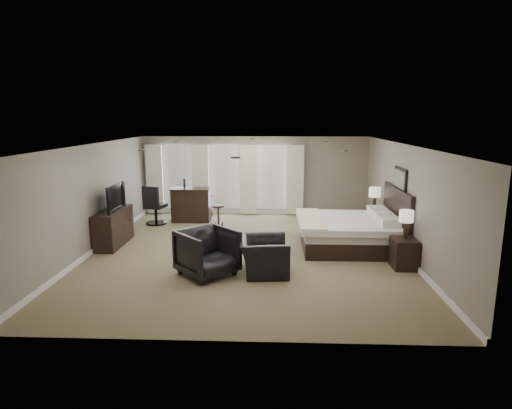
{
  "coord_description": "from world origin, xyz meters",
  "views": [
    {
      "loc": [
        0.62,
        -9.98,
        3.24
      ],
      "look_at": [
        0.2,
        0.4,
        1.1
      ],
      "focal_mm": 30.0,
      "sensor_mm": 36.0,
      "label": 1
    }
  ],
  "objects_px": {
    "nightstand_far": "(373,222)",
    "bar_stool_left": "(207,206)",
    "armchair_near": "(264,250)",
    "bar_counter": "(191,205)",
    "armchair_far": "(207,250)",
    "desk_chair": "(156,205)",
    "tv": "(112,207)",
    "dresser": "(114,227)",
    "nightstand_near": "(404,253)",
    "lamp_near": "(406,225)",
    "bar_stool_right": "(218,217)",
    "lamp_far": "(375,199)",
    "bed": "(351,218)"
  },
  "relations": [
    {
      "from": "dresser",
      "to": "armchair_far",
      "type": "height_order",
      "value": "armchair_far"
    },
    {
      "from": "bed",
      "to": "armchair_near",
      "type": "relative_size",
      "value": 2.08
    },
    {
      "from": "nightstand_far",
      "to": "bed",
      "type": "bearing_deg",
      "value": -121.54
    },
    {
      "from": "bar_stool_right",
      "to": "nightstand_far",
      "type": "bearing_deg",
      "value": -2.71
    },
    {
      "from": "bed",
      "to": "armchair_near",
      "type": "xyz_separation_m",
      "value": [
        -2.15,
        -1.86,
        -0.26
      ]
    },
    {
      "from": "bar_counter",
      "to": "bar_stool_left",
      "type": "distance_m",
      "value": 0.63
    },
    {
      "from": "nightstand_near",
      "to": "dresser",
      "type": "height_order",
      "value": "dresser"
    },
    {
      "from": "nightstand_far",
      "to": "bar_counter",
      "type": "bearing_deg",
      "value": 168.03
    },
    {
      "from": "nightstand_far",
      "to": "bar_stool_left",
      "type": "bearing_deg",
      "value": 162.45
    },
    {
      "from": "bar_stool_left",
      "to": "bar_stool_right",
      "type": "relative_size",
      "value": 1.1
    },
    {
      "from": "tv",
      "to": "armchair_near",
      "type": "distance_m",
      "value": 4.33
    },
    {
      "from": "lamp_far",
      "to": "dresser",
      "type": "relative_size",
      "value": 0.43
    },
    {
      "from": "tv",
      "to": "desk_chair",
      "type": "height_order",
      "value": "desk_chair"
    },
    {
      "from": "lamp_far",
      "to": "tv",
      "type": "height_order",
      "value": "lamp_far"
    },
    {
      "from": "lamp_near",
      "to": "dresser",
      "type": "distance_m",
      "value": 7.09
    },
    {
      "from": "tv",
      "to": "bar_counter",
      "type": "relative_size",
      "value": 0.94
    },
    {
      "from": "lamp_far",
      "to": "desk_chair",
      "type": "distance_m",
      "value": 6.48
    },
    {
      "from": "nightstand_near",
      "to": "bar_stool_right",
      "type": "relative_size",
      "value": 0.92
    },
    {
      "from": "nightstand_near",
      "to": "lamp_near",
      "type": "bearing_deg",
      "value": -90.0
    },
    {
      "from": "nightstand_far",
      "to": "bar_counter",
      "type": "height_order",
      "value": "bar_counter"
    },
    {
      "from": "armchair_near",
      "to": "dresser",
      "type": "bearing_deg",
      "value": 59.95
    },
    {
      "from": "nightstand_far",
      "to": "lamp_near",
      "type": "xyz_separation_m",
      "value": [
        0.0,
        -2.9,
        0.65
      ]
    },
    {
      "from": "bar_counter",
      "to": "lamp_far",
      "type": "bearing_deg",
      "value": -11.97
    },
    {
      "from": "bar_stool_right",
      "to": "bar_stool_left",
      "type": "bearing_deg",
      "value": 111.24
    },
    {
      "from": "lamp_near",
      "to": "bar_counter",
      "type": "bearing_deg",
      "value": 143.2
    },
    {
      "from": "tv",
      "to": "nightstand_near",
      "type": "bearing_deg",
      "value": -101.79
    },
    {
      "from": "dresser",
      "to": "nightstand_near",
      "type": "bearing_deg",
      "value": -11.79
    },
    {
      "from": "armchair_near",
      "to": "bar_counter",
      "type": "distance_m",
      "value": 5.05
    },
    {
      "from": "nightstand_near",
      "to": "dresser",
      "type": "xyz_separation_m",
      "value": [
        -6.92,
        1.44,
        0.13
      ]
    },
    {
      "from": "armchair_near",
      "to": "tv",
      "type": "bearing_deg",
      "value": 59.95
    },
    {
      "from": "lamp_far",
      "to": "nightstand_far",
      "type": "bearing_deg",
      "value": 0.0
    },
    {
      "from": "bar_counter",
      "to": "dresser",
      "type": "bearing_deg",
      "value": -120.08
    },
    {
      "from": "armchair_far",
      "to": "bar_stool_left",
      "type": "distance_m",
      "value": 5.12
    },
    {
      "from": "bed",
      "to": "lamp_near",
      "type": "distance_m",
      "value": 1.71
    },
    {
      "from": "nightstand_near",
      "to": "desk_chair",
      "type": "distance_m",
      "value": 7.39
    },
    {
      "from": "armchair_far",
      "to": "bar_stool_right",
      "type": "bearing_deg",
      "value": 50.14
    },
    {
      "from": "nightstand_far",
      "to": "bar_stool_right",
      "type": "distance_m",
      "value": 4.45
    },
    {
      "from": "lamp_near",
      "to": "desk_chair",
      "type": "xyz_separation_m",
      "value": [
        -6.43,
        3.63,
        -0.37
      ]
    },
    {
      "from": "nightstand_far",
      "to": "armchair_near",
      "type": "xyz_separation_m",
      "value": [
        -3.04,
        -3.31,
        0.19
      ]
    },
    {
      "from": "bed",
      "to": "armchair_near",
      "type": "distance_m",
      "value": 2.85
    },
    {
      "from": "armchair_near",
      "to": "bar_counter",
      "type": "bearing_deg",
      "value": 23.53
    },
    {
      "from": "lamp_far",
      "to": "bar_stool_left",
      "type": "bearing_deg",
      "value": 162.45
    },
    {
      "from": "bar_stool_right",
      "to": "desk_chair",
      "type": "bearing_deg",
      "value": 165.43
    },
    {
      "from": "armchair_far",
      "to": "tv",
      "type": "bearing_deg",
      "value": 99.66
    },
    {
      "from": "lamp_near",
      "to": "dresser",
      "type": "relative_size",
      "value": 0.4
    },
    {
      "from": "armchair_far",
      "to": "desk_chair",
      "type": "distance_m",
      "value": 4.77
    },
    {
      "from": "nightstand_far",
      "to": "bar_stool_left",
      "type": "height_order",
      "value": "bar_stool_left"
    },
    {
      "from": "tv",
      "to": "bar_stool_right",
      "type": "relative_size",
      "value": 1.61
    },
    {
      "from": "bar_counter",
      "to": "bar_stool_left",
      "type": "height_order",
      "value": "bar_counter"
    },
    {
      "from": "tv",
      "to": "dresser",
      "type": "bearing_deg",
      "value": 0.0
    }
  ]
}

